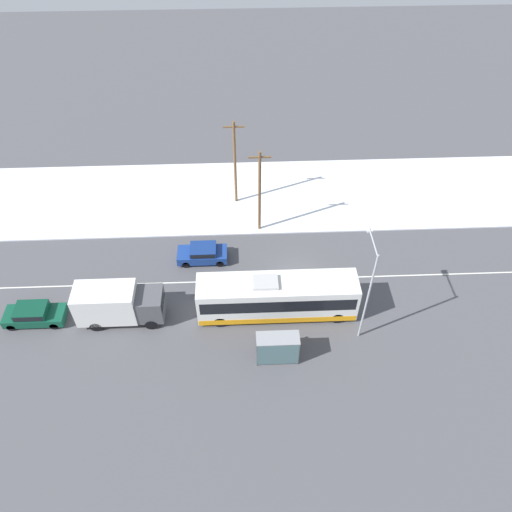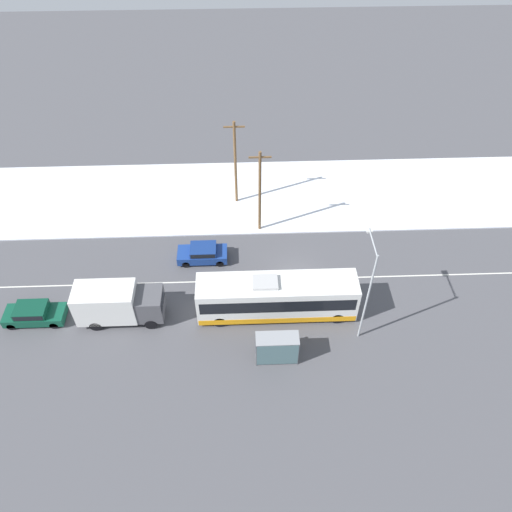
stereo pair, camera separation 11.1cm
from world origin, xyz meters
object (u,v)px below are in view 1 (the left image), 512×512
at_px(bus_shelter, 278,347).
at_px(sedan_car, 203,253).
at_px(city_bus, 277,297).
at_px(streetlamp, 368,282).
at_px(utility_pole_snowlot, 235,163).
at_px(parked_car_near_truck, 34,314).
at_px(box_truck, 118,303).
at_px(pedestrian_at_stop, 287,338).
at_px(utility_pole_roadside, 260,191).

bearing_deg(bus_shelter, sedan_car, 118.46).
xyz_separation_m(city_bus, streetlamp, (5.82, -1.88, 3.51)).
distance_m(sedan_car, utility_pole_snowlot, 8.84).
bearing_deg(streetlamp, parked_car_near_truck, 175.68).
xyz_separation_m(box_truck, bus_shelter, (11.37, -4.23, -0.06)).
xyz_separation_m(pedestrian_at_stop, utility_pole_snowlot, (-3.34, 16.37, 3.43)).
bearing_deg(parked_car_near_truck, pedestrian_at_stop, -9.30).
bearing_deg(pedestrian_at_stop, sedan_car, 125.09).
bearing_deg(bus_shelter, utility_pole_snowlot, 98.41).
relative_size(parked_car_near_truck, utility_pole_snowlot, 0.52).
distance_m(parked_car_near_truck, bus_shelter, 18.23).
bearing_deg(box_truck, pedestrian_at_stop, -13.81).
bearing_deg(sedan_car, pedestrian_at_stop, 125.09).
bearing_deg(pedestrian_at_stop, city_bus, 99.06).
bearing_deg(streetlamp, box_truck, 174.26).
xyz_separation_m(parked_car_near_truck, pedestrian_at_stop, (18.44, -3.02, 0.19)).
distance_m(utility_pole_roadside, utility_pole_snowlot, 4.43).
bearing_deg(box_truck, parked_car_near_truck, 179.64).
xyz_separation_m(streetlamp, utility_pole_roadside, (-6.68, 11.19, -0.98)).
distance_m(box_truck, pedestrian_at_stop, 12.50).
relative_size(sedan_car, bus_shelter, 1.40).
distance_m(parked_car_near_truck, pedestrian_at_stop, 18.68).
bearing_deg(utility_pole_roadside, sedan_car, -143.62).
xyz_separation_m(utility_pole_roadside, utility_pole_snowlot, (-1.99, 3.95, 0.18)).
xyz_separation_m(sedan_car, parked_car_near_truck, (-12.23, -5.82, 0.02)).
bearing_deg(parked_car_near_truck, streetlamp, -4.32).
bearing_deg(pedestrian_at_stop, utility_pole_roadside, 96.24).
relative_size(box_truck, sedan_car, 1.54).
height_order(utility_pole_roadside, utility_pole_snowlot, utility_pole_snowlot).
distance_m(pedestrian_at_stop, streetlamp, 6.91).
height_order(pedestrian_at_stop, bus_shelter, bus_shelter).
relative_size(parked_car_near_truck, bus_shelter, 1.50).
xyz_separation_m(box_truck, parked_car_near_truck, (-6.32, 0.04, -0.93)).
bearing_deg(box_truck, utility_pole_roadside, 41.26).
relative_size(sedan_car, streetlamp, 0.49).
relative_size(pedestrian_at_stop, bus_shelter, 0.55).
distance_m(pedestrian_at_stop, bus_shelter, 1.61).
height_order(pedestrian_at_stop, utility_pole_roadside, utility_pole_roadside).
height_order(city_bus, utility_pole_snowlot, utility_pole_snowlot).
bearing_deg(sedan_car, streetlamp, 146.57).
bearing_deg(utility_pole_snowlot, utility_pole_roadside, -63.33).
bearing_deg(city_bus, sedan_car, 134.92).
relative_size(city_bus, parked_car_near_truck, 2.65).
height_order(sedan_car, streetlamp, streetlamp).
xyz_separation_m(sedan_car, pedestrian_at_stop, (6.21, -8.84, 0.21)).
relative_size(box_truck, streetlamp, 0.76).
relative_size(parked_car_near_truck, utility_pole_roadside, 0.54).
bearing_deg(sedan_car, city_bus, 134.92).
distance_m(box_truck, utility_pole_roadside, 14.53).
xyz_separation_m(pedestrian_at_stop, streetlamp, (5.33, 1.23, 4.23)).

